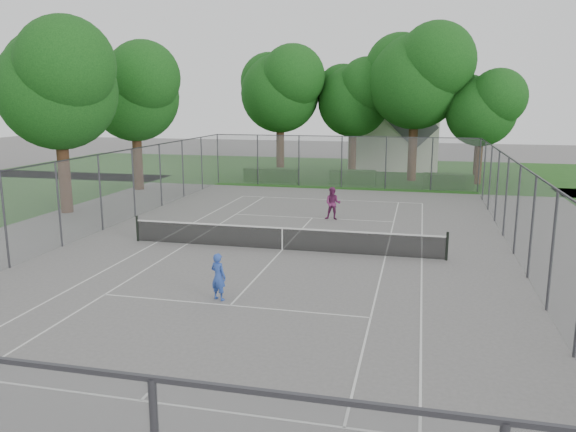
% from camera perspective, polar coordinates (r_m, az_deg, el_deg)
% --- Properties ---
extents(ground, '(120.00, 120.00, 0.00)m').
position_cam_1_polar(ground, '(22.66, -0.58, -3.47)').
color(ground, slate).
rests_on(ground, ground).
extents(grass_far, '(60.00, 20.00, 0.00)m').
position_cam_1_polar(grass_far, '(47.89, 6.93, 4.54)').
color(grass_far, '#1D4B15').
rests_on(grass_far, ground).
extents(court_markings, '(11.03, 23.83, 0.01)m').
position_cam_1_polar(court_markings, '(22.66, -0.58, -3.46)').
color(court_markings, silver).
rests_on(court_markings, ground).
extents(tennis_net, '(12.87, 0.10, 1.10)m').
position_cam_1_polar(tennis_net, '(22.53, -0.59, -2.22)').
color(tennis_net, black).
rests_on(tennis_net, ground).
extents(perimeter_fence, '(18.08, 34.08, 3.52)m').
position_cam_1_polar(perimeter_fence, '(22.26, -0.59, 1.03)').
color(perimeter_fence, '#38383D').
rests_on(perimeter_fence, ground).
extents(tree_far_left, '(7.02, 6.41, 10.09)m').
position_cam_1_polar(tree_far_left, '(44.70, -0.72, 13.01)').
color(tree_far_left, '#382114').
rests_on(tree_far_left, ground).
extents(tree_far_midleft, '(6.35, 5.80, 9.12)m').
position_cam_1_polar(tree_far_midleft, '(44.61, 6.79, 12.08)').
color(tree_far_midleft, '#382114').
rests_on(tree_far_midleft, ground).
extents(tree_far_midright, '(7.87, 7.18, 11.31)m').
position_cam_1_polar(tree_far_midright, '(42.65, 13.01, 13.92)').
color(tree_far_midright, '#382114').
rests_on(tree_far_midright, ground).
extents(tree_far_right, '(5.60, 5.12, 8.06)m').
position_cam_1_polar(tree_far_right, '(42.09, 19.18, 10.55)').
color(tree_far_right, '#382114').
rests_on(tree_far_right, ground).
extents(tree_side_back, '(6.71, 6.13, 9.64)m').
position_cam_1_polar(tree_side_back, '(38.72, -15.32, 12.35)').
color(tree_side_back, '#382114').
rests_on(tree_side_back, ground).
extents(tree_side_front, '(6.97, 6.37, 10.02)m').
position_cam_1_polar(tree_side_front, '(31.83, -22.38, 12.58)').
color(tree_side_front, '#382114').
rests_on(tree_side_front, ground).
extents(hedge_left, '(3.97, 1.19, 0.99)m').
position_cam_1_polar(hedge_left, '(41.53, -1.70, 4.21)').
color(hedge_left, '#1D4516').
rests_on(hedge_left, ground).
extents(hedge_mid, '(3.23, 0.92, 1.01)m').
position_cam_1_polar(hedge_mid, '(40.38, 6.59, 3.93)').
color(hedge_mid, '#1D4516').
rests_on(hedge_mid, ground).
extents(hedge_right, '(3.31, 1.21, 0.99)m').
position_cam_1_polar(hedge_right, '(39.73, 15.91, 3.42)').
color(hedge_right, '#1D4516').
rests_on(hedge_right, ground).
extents(house, '(7.40, 5.73, 9.21)m').
position_cam_1_polar(house, '(50.33, 10.80, 9.00)').
color(house, white).
rests_on(house, ground).
extents(girl_player, '(0.62, 0.51, 1.45)m').
position_cam_1_polar(girl_player, '(17.10, -7.09, -6.13)').
color(girl_player, '#2F50B1').
rests_on(girl_player, ground).
extents(woman_player, '(0.80, 0.63, 1.65)m').
position_cam_1_polar(woman_player, '(28.30, 4.58, 1.28)').
color(woman_player, '#722659').
rests_on(woman_player, ground).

